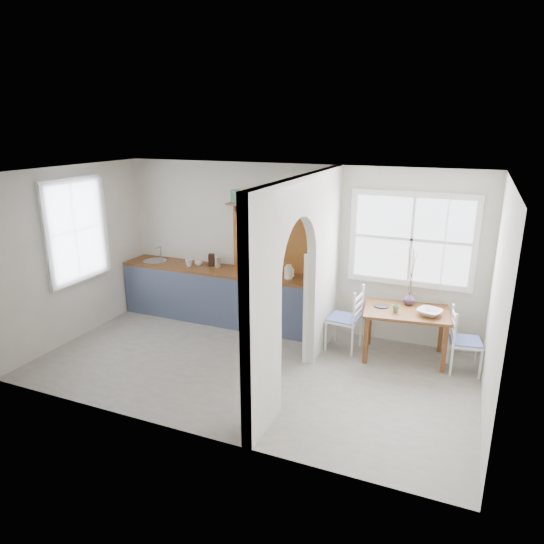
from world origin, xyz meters
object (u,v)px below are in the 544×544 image
at_px(dining_table, 405,334).
at_px(chair_right, 466,341).
at_px(vase, 409,299).
at_px(kettle, 289,272).
at_px(chair_left, 344,318).

xyz_separation_m(dining_table, chair_right, (0.79, -0.10, 0.08)).
height_order(dining_table, vase, vase).
relative_size(dining_table, chair_right, 1.31).
height_order(chair_right, kettle, kettle).
xyz_separation_m(chair_right, vase, (-0.80, 0.34, 0.36)).
xyz_separation_m(chair_left, kettle, (-0.95, 0.22, 0.52)).
distance_m(chair_left, vase, 0.96).
bearing_deg(vase, kettle, -177.65).
height_order(dining_table, kettle, kettle).
xyz_separation_m(dining_table, kettle, (-1.81, 0.17, 0.65)).
distance_m(chair_right, kettle, 2.68).
bearing_deg(dining_table, kettle, 166.97).
relative_size(chair_right, kettle, 4.14).
bearing_deg(kettle, chair_left, -2.22).
relative_size(chair_left, vase, 5.36).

